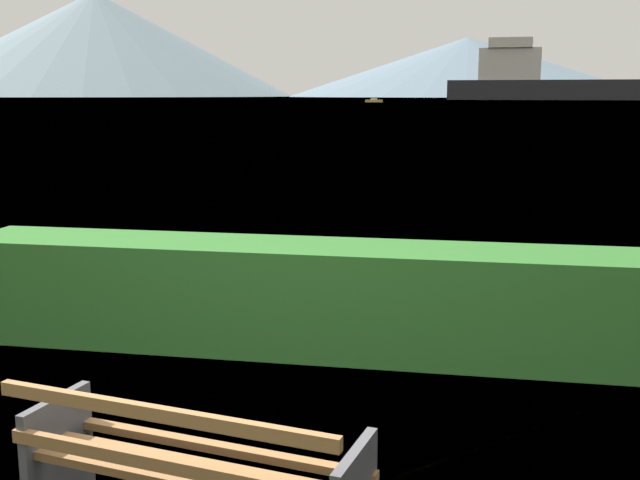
{
  "coord_description": "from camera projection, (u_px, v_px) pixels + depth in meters",
  "views": [
    {
      "loc": [
        1.24,
        -3.32,
        2.22
      ],
      "look_at": [
        0.0,
        3.25,
        0.95
      ],
      "focal_mm": 43.49,
      "sensor_mm": 36.0,
      "label": 1
    }
  ],
  "objects": [
    {
      "name": "water_surface",
      "position": [
        465.0,
        99.0,
        299.94
      ],
      "size": [
        620.0,
        620.0,
        0.0
      ],
      "primitive_type": "plane",
      "color": "slate",
      "rests_on": "ground_plane"
    },
    {
      "name": "park_bench",
      "position": [
        190.0,
        474.0,
        3.71
      ],
      "size": [
        1.8,
        0.88,
        0.87
      ],
      "color": "olive",
      "rests_on": "ground_plane"
    },
    {
      "name": "hedge_row",
      "position": [
        317.0,
        298.0,
        6.75
      ],
      "size": [
        6.35,
        0.85,
        0.94
      ],
      "primitive_type": "cube",
      "color": "#2D6B28",
      "rests_on": "ground_plane"
    },
    {
      "name": "cargo_ship_large",
      "position": [
        594.0,
        83.0,
        268.2
      ],
      "size": [
        118.26,
        27.55,
        21.23
      ],
      "color": "#232328",
      "rests_on": "water_surface"
    },
    {
      "name": "sailboat_mid",
      "position": [
        374.0,
        101.0,
        198.0
      ],
      "size": [
        4.6,
        1.99,
        1.07
      ],
      "color": "gold",
      "rests_on": "water_surface"
    },
    {
      "name": "distant_hills",
      "position": [
        480.0,
        52.0,
        549.94
      ],
      "size": [
        901.76,
        350.92,
        77.9
      ],
      "color": "slate",
      "rests_on": "ground_plane"
    }
  ]
}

